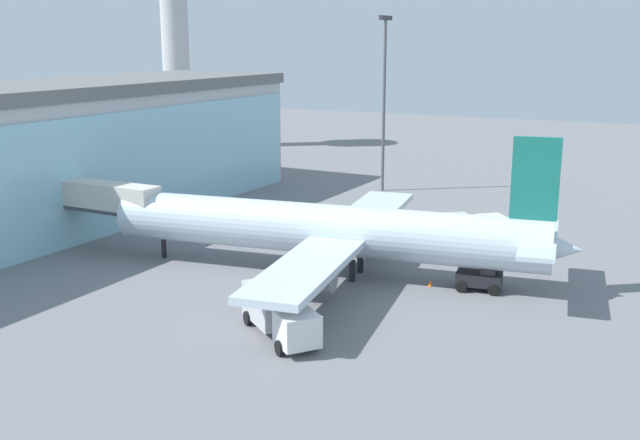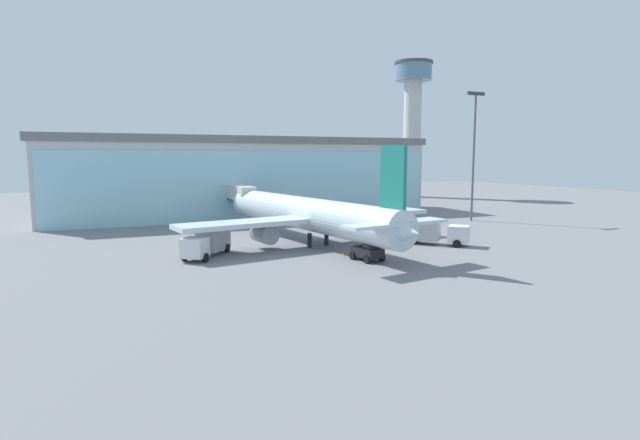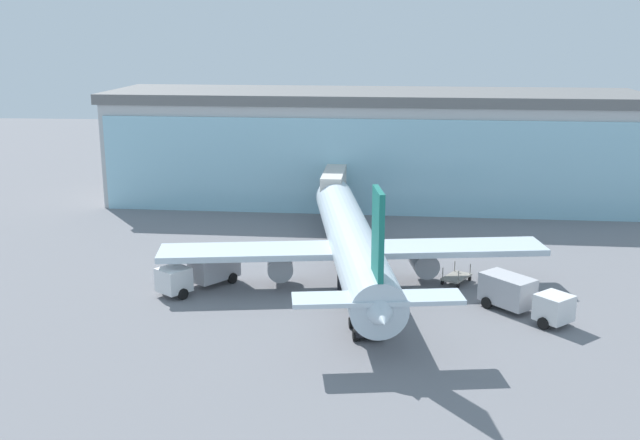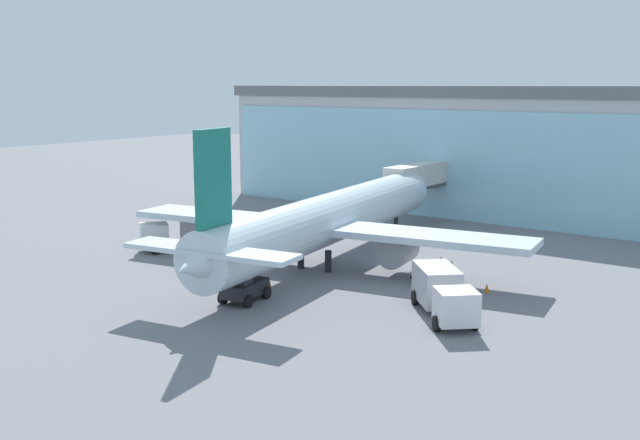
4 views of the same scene
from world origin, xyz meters
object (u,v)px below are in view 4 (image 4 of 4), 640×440
catering_truck (189,232)px  safety_cone_wingtip (487,288)px  airplane (327,220)px  jet_bridge (424,177)px  fuel_truck (443,291)px  pushback_tug (244,287)px  baggage_cart (432,274)px  safety_cone_nose (269,284)px

catering_truck → safety_cone_wingtip: size_ratio=12.90×
airplane → catering_truck: bearing=92.9°
jet_bridge → safety_cone_wingtip: (15.53, -20.87, -4.23)m
fuel_truck → pushback_tug: (-11.57, -4.64, -0.49)m
fuel_truck → pushback_tug: size_ratio=2.02×
airplane → pushback_tug: bearing=179.0°
baggage_cart → pushback_tug: pushback_tug is taller
safety_cone_nose → safety_cone_wingtip: 14.59m
airplane → fuel_truck: size_ratio=5.35×
catering_truck → safety_cone_wingtip: 25.54m
safety_cone_nose → pushback_tug: bearing=-77.8°
baggage_cart → catering_truck: bearing=-51.0°
pushback_tug → safety_cone_wingtip: 16.13m
baggage_cart → safety_cone_wingtip: (4.25, -0.45, -0.23)m
catering_truck → baggage_cart: size_ratio=2.20×
fuel_truck → safety_cone_nose: fuel_truck is taller
airplane → safety_cone_wingtip: bearing=-98.9°
baggage_cart → pushback_tug: size_ratio=0.94×
jet_bridge → airplane: (2.44, -20.65, -1.05)m
baggage_cart → safety_cone_wingtip: baggage_cart is taller
safety_cone_nose → airplane: bearing=94.4°
airplane → fuel_truck: airplane is taller
fuel_truck → baggage_cart: 8.03m
safety_cone_nose → baggage_cart: bearing=44.1°
jet_bridge → fuel_truck: jet_bridge is taller
baggage_cart → pushback_tug: (-7.48, -11.49, 0.47)m
pushback_tug → safety_cone_wingtip: bearing=-55.2°
airplane → fuel_truck: (12.93, -6.62, -1.98)m
airplane → fuel_truck: bearing=-125.0°
jet_bridge → safety_cone_nose: bearing=-172.4°
airplane → catering_truck: (-12.32, -2.34, -1.98)m
jet_bridge → safety_cone_wingtip: 26.36m
catering_truck → fuel_truck: same height
safety_cone_wingtip → fuel_truck: bearing=-91.5°
jet_bridge → baggage_cart: bearing=-149.6°
jet_bridge → catering_truck: 25.21m
pushback_tug → jet_bridge: bearing=-1.7°
jet_bridge → airplane: 20.82m
catering_truck → safety_cone_nose: catering_truck is taller
safety_cone_wingtip → pushback_tug: bearing=-136.8°
jet_bridge → pushback_tug: size_ratio=3.50×
jet_bridge → catering_truck: bearing=158.2°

